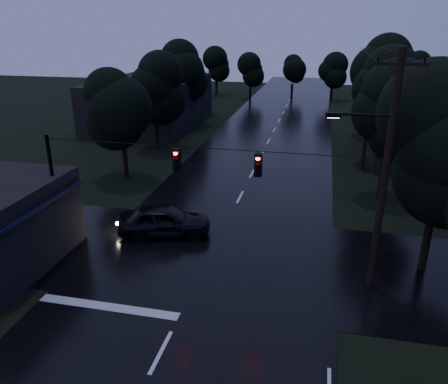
% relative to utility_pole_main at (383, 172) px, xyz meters
% --- Properties ---
extents(main_road, '(12.00, 120.00, 0.02)m').
position_rel_utility_pole_main_xyz_m(main_road, '(-7.41, 19.00, -5.26)').
color(main_road, black).
rests_on(main_road, ground).
extents(cross_street, '(60.00, 9.00, 0.02)m').
position_rel_utility_pole_main_xyz_m(cross_street, '(-7.41, 1.00, -5.26)').
color(cross_street, black).
rests_on(cross_street, ground).
extents(building_far_right, '(10.00, 14.00, 4.40)m').
position_rel_utility_pole_main_xyz_m(building_far_right, '(6.59, 23.00, -3.06)').
color(building_far_right, black).
rests_on(building_far_right, ground).
extents(building_far_left, '(10.00, 16.00, 5.00)m').
position_rel_utility_pole_main_xyz_m(building_far_left, '(-21.41, 29.00, -2.76)').
color(building_far_left, black).
rests_on(building_far_left, ground).
extents(utility_pole_main, '(3.50, 0.30, 10.00)m').
position_rel_utility_pole_main_xyz_m(utility_pole_main, '(0.00, 0.00, 0.00)').
color(utility_pole_main, black).
rests_on(utility_pole_main, ground).
extents(utility_pole_far, '(2.00, 0.30, 7.50)m').
position_rel_utility_pole_main_xyz_m(utility_pole_far, '(0.89, 17.00, -1.38)').
color(utility_pole_far, black).
rests_on(utility_pole_far, ground).
extents(anchor_pole_left, '(0.18, 0.18, 6.00)m').
position_rel_utility_pole_main_xyz_m(anchor_pole_left, '(-14.91, 0.00, -2.26)').
color(anchor_pole_left, black).
rests_on(anchor_pole_left, ground).
extents(span_signals, '(15.00, 0.37, 1.12)m').
position_rel_utility_pole_main_xyz_m(span_signals, '(-6.85, -0.01, -0.01)').
color(span_signals, black).
rests_on(span_signals, ground).
extents(tree_corner_near, '(4.48, 4.48, 9.44)m').
position_rel_utility_pole_main_xyz_m(tree_corner_near, '(2.59, 2.00, 0.74)').
color(tree_corner_near, black).
rests_on(tree_corner_near, ground).
extents(tree_left_a, '(3.92, 3.92, 8.26)m').
position_rel_utility_pole_main_xyz_m(tree_left_a, '(-16.41, 11.00, -0.02)').
color(tree_left_a, black).
rests_on(tree_left_a, ground).
extents(tree_left_b, '(4.20, 4.20, 8.85)m').
position_rel_utility_pole_main_xyz_m(tree_left_b, '(-17.01, 19.00, 0.36)').
color(tree_left_b, black).
rests_on(tree_left_b, ground).
extents(tree_left_c, '(4.48, 4.48, 9.44)m').
position_rel_utility_pole_main_xyz_m(tree_left_c, '(-17.61, 29.00, 0.74)').
color(tree_left_c, black).
rests_on(tree_left_c, ground).
extents(tree_right_a, '(4.20, 4.20, 8.85)m').
position_rel_utility_pole_main_xyz_m(tree_right_a, '(1.59, 11.00, 0.36)').
color(tree_right_a, black).
rests_on(tree_right_a, ground).
extents(tree_right_b, '(4.48, 4.48, 9.44)m').
position_rel_utility_pole_main_xyz_m(tree_right_b, '(2.19, 19.00, 0.74)').
color(tree_right_b, black).
rests_on(tree_right_b, ground).
extents(tree_right_c, '(4.76, 4.76, 10.03)m').
position_rel_utility_pole_main_xyz_m(tree_right_c, '(2.79, 29.00, 1.11)').
color(tree_right_c, black).
rests_on(tree_right_c, ground).
extents(car, '(5.26, 3.15, 1.68)m').
position_rel_utility_pole_main_xyz_m(car, '(-10.39, 2.74, -4.42)').
color(car, black).
rests_on(car, ground).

